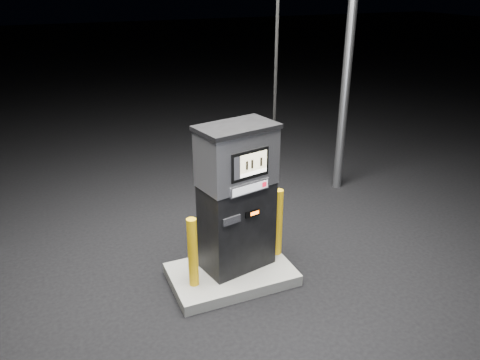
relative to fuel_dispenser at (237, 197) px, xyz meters
name	(u,v)px	position (x,y,z in m)	size (l,w,h in m)	color
ground	(231,279)	(-0.12, -0.09, -1.15)	(80.00, 80.00, 0.00)	black
pump_island	(231,274)	(-0.12, -0.09, -1.08)	(1.60, 1.00, 0.15)	slate
fuel_dispenser	(237,197)	(0.00, 0.00, 0.00)	(1.12, 0.76, 4.04)	black
bollard_left	(193,253)	(-0.67, -0.20, -0.54)	(0.12, 0.12, 0.93)	#F1B40D
bollard_right	(278,222)	(0.62, 0.04, -0.52)	(0.13, 0.13, 0.97)	#F1B40D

